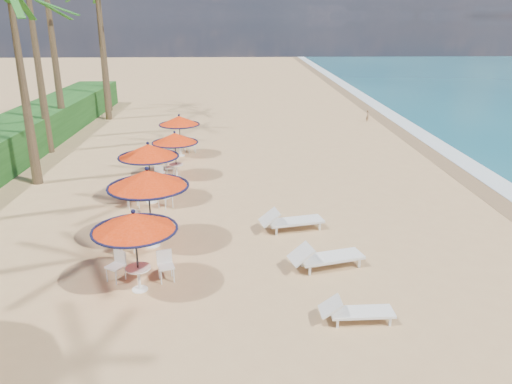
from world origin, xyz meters
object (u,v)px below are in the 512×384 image
at_px(lounger_near, 354,311).
at_px(lounger_far, 289,220).
at_px(station_0, 135,228).
at_px(lounger_mid, 324,257).
at_px(station_1, 145,186).
at_px(station_2, 149,158).
at_px(station_3, 174,142).
at_px(station_4, 180,125).

height_order(lounger_near, lounger_far, lounger_far).
distance_m(station_0, lounger_mid, 5.35).
bearing_deg(station_1, lounger_far, 12.84).
bearing_deg(station_2, station_1, -81.74).
bearing_deg(station_3, station_1, -89.95).
bearing_deg(station_3, lounger_near, -64.12).
xyz_separation_m(station_1, station_3, (-0.01, 7.05, -0.36)).
bearing_deg(station_1, station_4, 90.87).
xyz_separation_m(station_1, station_4, (-0.17, 10.85, -0.39)).
relative_size(station_3, lounger_near, 1.20).
bearing_deg(station_1, lounger_near, -38.34).
bearing_deg(lounger_near, station_1, 140.15).
xyz_separation_m(station_4, lounger_mid, (5.42, -12.54, -1.23)).
bearing_deg(lounger_near, lounger_mid, 94.49).
height_order(station_3, lounger_mid, station_3).
bearing_deg(station_4, station_0, -88.54).
bearing_deg(lounger_near, station_3, 114.37).
relative_size(station_1, lounger_far, 1.15).
distance_m(station_2, lounger_near, 10.42).
xyz_separation_m(station_3, lounger_near, (5.54, -11.43, -1.33)).
height_order(station_1, lounger_mid, station_1).
bearing_deg(station_1, station_2, 98.26).
bearing_deg(station_1, station_3, 90.05).
xyz_separation_m(station_0, station_1, (-0.18, 2.67, 0.24)).
xyz_separation_m(station_2, lounger_near, (6.11, -8.31, -1.47)).
xyz_separation_m(lounger_near, lounger_far, (-1.00, 5.41, 0.07)).
distance_m(station_3, lounger_far, 7.64).
height_order(station_3, lounger_far, station_3).
bearing_deg(lounger_mid, station_3, 105.77).
xyz_separation_m(station_0, station_2, (-0.75, 6.60, 0.02)).
bearing_deg(station_0, lounger_far, 40.40).
relative_size(station_1, lounger_mid, 1.14).
distance_m(station_1, lounger_far, 4.93).
relative_size(station_3, station_4, 0.98).
height_order(station_1, station_3, station_1).
xyz_separation_m(lounger_near, lounger_mid, (-0.28, 2.69, 0.07)).
bearing_deg(station_4, station_3, -87.61).
height_order(station_2, station_3, station_2).
bearing_deg(station_2, station_4, 86.65).
distance_m(station_4, lounger_mid, 13.71).
xyz_separation_m(station_1, lounger_far, (4.54, 1.03, -1.62)).
height_order(station_0, station_1, station_1).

